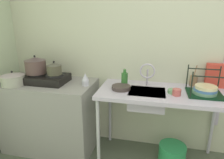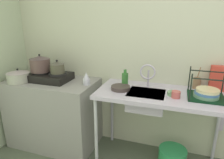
# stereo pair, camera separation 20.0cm
# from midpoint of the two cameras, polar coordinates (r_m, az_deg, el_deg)

# --- Properties ---
(wall_back) EXTENTS (5.44, 0.10, 2.52)m
(wall_back) POSITION_cam_midpoint_polar(r_m,az_deg,el_deg) (2.39, 27.28, 7.29)
(wall_back) COLOR beige
(wall_back) RESTS_ON ground
(counter_concrete) EXTENTS (1.09, 0.62, 0.87)m
(counter_concrete) POSITION_cam_midpoint_polar(r_m,az_deg,el_deg) (2.66, -14.28, -9.22)
(counter_concrete) COLOR gray
(counter_concrete) RESTS_ON ground
(counter_sink) EXTENTS (1.33, 0.62, 0.87)m
(counter_sink) POSITION_cam_midpoint_polar(r_m,az_deg,el_deg) (2.14, 16.57, -5.48)
(counter_sink) COLOR #BBB2C6
(counter_sink) RESTS_ON ground
(stove) EXTENTS (0.50, 0.34, 0.10)m
(stove) POSITION_cam_midpoint_polar(r_m,az_deg,el_deg) (2.50, -15.40, 0.79)
(stove) COLOR black
(stove) RESTS_ON counter_concrete
(pot_on_left_burner) EXTENTS (0.24, 0.24, 0.22)m
(pot_on_left_burner) POSITION_cam_midpoint_polar(r_m,az_deg,el_deg) (2.53, -17.96, 4.35)
(pot_on_left_burner) COLOR brown
(pot_on_left_burner) RESTS_ON stove
(pot_on_right_burner) EXTENTS (0.17, 0.17, 0.16)m
(pot_on_right_burner) POSITION_cam_midpoint_polar(r_m,az_deg,el_deg) (2.40, -13.24, 3.40)
(pot_on_right_burner) COLOR #494835
(pot_on_right_burner) RESTS_ON stove
(pot_beside_stove) EXTENTS (0.26, 0.26, 0.17)m
(pot_beside_stove) POSITION_cam_midpoint_polar(r_m,az_deg,el_deg) (2.55, -23.45, 0.84)
(pot_beside_stove) COLOR #9EA08E
(pot_beside_stove) RESTS_ON counter_concrete
(percolator) EXTENTS (0.08, 0.08, 0.14)m
(percolator) POSITION_cam_midpoint_polar(r_m,az_deg,el_deg) (2.25, -4.91, 0.20)
(percolator) COLOR silver
(percolator) RESTS_ON counter_concrete
(sink_basin) EXTENTS (0.37, 0.31, 0.17)m
(sink_basin) POSITION_cam_midpoint_polar(r_m,az_deg,el_deg) (2.11, 12.47, -5.95)
(sink_basin) COLOR #BBB2C6
(sink_basin) RESTS_ON counter_sink
(faucet) EXTENTS (0.17, 0.09, 0.27)m
(faucet) POSITION_cam_midpoint_polar(r_m,az_deg,el_deg) (2.14, 12.93, 1.85)
(faucet) COLOR #BBB2C6
(faucet) RESTS_ON counter_sink
(frying_pan) EXTENTS (0.20, 0.20, 0.04)m
(frying_pan) POSITION_cam_midpoint_polar(r_m,az_deg,el_deg) (2.11, 5.19, -2.44)
(frying_pan) COLOR #3F3531
(frying_pan) RESTS_ON counter_sink
(dish_rack) EXTENTS (0.33, 0.31, 0.26)m
(dish_rack) POSITION_cam_midpoint_polar(r_m,az_deg,el_deg) (2.13, 28.12, -3.64)
(dish_rack) COLOR black
(dish_rack) RESTS_ON counter_sink
(cup_by_rack) EXTENTS (0.08, 0.08, 0.07)m
(cup_by_rack) POSITION_cam_midpoint_polar(r_m,az_deg,el_deg) (2.02, 20.71, -4.13)
(cup_by_rack) COLOR #BC5751
(cup_by_rack) RESTS_ON counter_sink
(small_bowl_on_drainboard) EXTENTS (0.12, 0.12, 0.04)m
(small_bowl_on_drainboard) POSITION_cam_midpoint_polar(r_m,az_deg,el_deg) (2.08, 19.98, -3.88)
(small_bowl_on_drainboard) COLOR #6D9D6C
(small_bowl_on_drainboard) RESTS_ON counter_sink
(bottle_by_sink) EXTENTS (0.07, 0.07, 0.19)m
(bottle_by_sink) POSITION_cam_midpoint_polar(r_m,az_deg,el_deg) (2.20, 6.37, -0.01)
(bottle_by_sink) COLOR #326C2E
(bottle_by_sink) RESTS_ON counter_sink
(cereal_box) EXTENTS (0.20, 0.07, 0.26)m
(cereal_box) POSITION_cam_midpoint_polar(r_m,az_deg,el_deg) (2.38, 30.92, 0.20)
(cereal_box) COLOR #CF3F31
(cereal_box) RESTS_ON counter_sink
(utensil_jar) EXTENTS (0.08, 0.08, 0.24)m
(utensil_jar) POSITION_cam_midpoint_polar(r_m,az_deg,el_deg) (2.35, 25.57, -0.99)
(utensil_jar) COLOR #8C6847
(utensil_jar) RESTS_ON counter_sink
(bucket_on_floor) EXTENTS (0.30, 0.30, 0.22)m
(bucket_on_floor) POSITION_cam_midpoint_polar(r_m,az_deg,el_deg) (2.49, 19.35, -20.56)
(bucket_on_floor) COLOR #2D9A56
(bucket_on_floor) RESTS_ON ground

